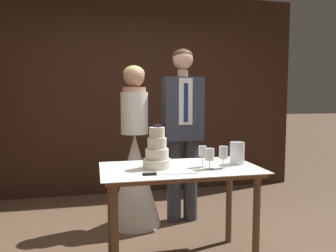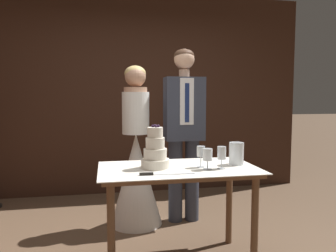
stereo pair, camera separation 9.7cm
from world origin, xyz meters
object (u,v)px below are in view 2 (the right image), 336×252
at_px(cake_knife, 156,174).
at_px(groom, 184,125).
at_px(tiered_cake, 155,152).
at_px(wine_glass_middle, 222,154).
at_px(wine_glass_far, 201,152).
at_px(hurricane_candle, 236,154).
at_px(bride, 136,166).
at_px(cake_table, 178,181).
at_px(wine_glass_near, 208,156).

height_order(cake_knife, groom, groom).
bearing_deg(tiered_cake, wine_glass_middle, -13.93).
bearing_deg(tiered_cake, cake_knife, -96.31).
relative_size(wine_glass_far, hurricane_candle, 0.92).
distance_m(bride, groom, 0.66).
bearing_deg(cake_table, groom, 73.68).
xyz_separation_m(cake_knife, wine_glass_far, (0.39, 0.19, 0.11)).
xyz_separation_m(wine_glass_far, groom, (0.08, 0.90, 0.14)).
distance_m(cake_table, hurricane_candle, 0.53).
xyz_separation_m(tiered_cake, wine_glass_middle, (0.50, -0.12, -0.01)).
relative_size(tiered_cake, hurricane_candle, 1.86).
distance_m(wine_glass_middle, wine_glass_far, 0.16).
height_order(tiered_cake, hurricane_candle, tiered_cake).
height_order(wine_glass_far, bride, bride).
bearing_deg(hurricane_candle, bride, 131.34).
bearing_deg(hurricane_candle, wine_glass_near, -155.34).
xyz_separation_m(tiered_cake, cake_knife, (-0.03, -0.23, -0.12)).
distance_m(wine_glass_near, bride, 1.12).
distance_m(wine_glass_far, bride, 1.04).
bearing_deg(cake_knife, bride, 94.86).
bearing_deg(bride, tiered_cake, -85.14).
bearing_deg(wine_glass_middle, tiered_cake, 166.07).
height_order(wine_glass_near, bride, bride).
bearing_deg(cake_knife, wine_glass_far, 28.43).
height_order(hurricane_candle, groom, groom).
bearing_deg(wine_glass_near, cake_knife, -165.99).
bearing_deg(wine_glass_far, wine_glass_middle, -29.79).
bearing_deg(groom, hurricane_candle, -74.32).
distance_m(tiered_cake, groom, 0.97).
bearing_deg(wine_glass_near, bride, 115.01).
bearing_deg(hurricane_candle, tiered_cake, -179.57).
distance_m(tiered_cake, wine_glass_far, 0.36).
distance_m(tiered_cake, wine_glass_middle, 0.52).
xyz_separation_m(wine_glass_far, bride, (-0.43, 0.90, -0.29)).
distance_m(wine_glass_near, hurricane_candle, 0.32).
height_order(tiered_cake, bride, bride).
distance_m(hurricane_candle, bride, 1.17).
xyz_separation_m(wine_glass_middle, groom, (-0.06, 0.98, 0.14)).
bearing_deg(cake_knife, wine_glass_middle, 13.79).
relative_size(wine_glass_near, groom, 0.09).
distance_m(cake_table, wine_glass_near, 0.32).
xyz_separation_m(cake_table, tiered_cake, (-0.18, 0.02, 0.23)).
distance_m(tiered_cake, bride, 0.91).
height_order(bride, groom, groom).
xyz_separation_m(wine_glass_near, hurricane_candle, (0.29, 0.13, -0.02)).
xyz_separation_m(cake_table, wine_glass_middle, (0.32, -0.11, 0.22)).
relative_size(cake_table, tiered_cake, 3.64).
bearing_deg(wine_glass_far, groom, 85.01).
bearing_deg(bride, wine_glass_far, -64.36).
relative_size(wine_glass_middle, groom, 0.10).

